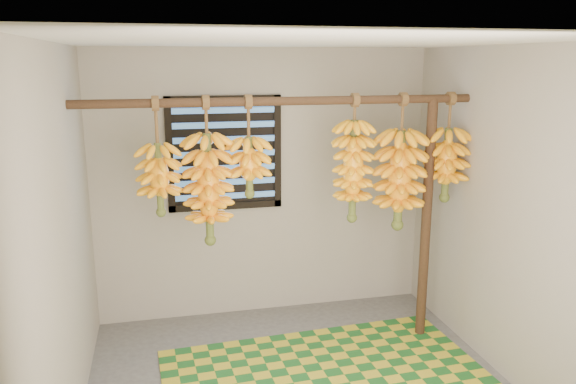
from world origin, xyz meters
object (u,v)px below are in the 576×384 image
object	(u,v)px
banana_bunch_f	(446,164)
banana_bunch_e	(399,180)
banana_bunch_d	(353,171)
banana_bunch_a	(159,179)
support_post	(426,222)
banana_bunch_c	(249,167)
banana_bunch_b	(209,189)

from	to	relation	value
banana_bunch_f	banana_bunch_e	bearing A→B (deg)	180.00
banana_bunch_d	banana_bunch_a	bearing A→B (deg)	180.00
banana_bunch_d	banana_bunch_f	distance (m)	0.80
support_post	banana_bunch_a	world-z (taller)	banana_bunch_a
support_post	banana_bunch_c	size ratio (longest dim) A/B	2.66
banana_bunch_a	banana_bunch_e	world-z (taller)	same
banana_bunch_a	banana_bunch_b	size ratio (longest dim) A/B	0.78
banana_bunch_a	banana_bunch_d	size ratio (longest dim) A/B	0.86
support_post	banana_bunch_f	xyz separation A→B (m)	(0.15, 0.00, 0.47)
banana_bunch_b	banana_bunch_d	distance (m)	1.12
banana_bunch_a	banana_bunch_b	world-z (taller)	same
banana_bunch_c	banana_bunch_e	distance (m)	1.22
support_post	banana_bunch_a	bearing A→B (deg)	180.00
banana_bunch_f	banana_bunch_a	bearing A→B (deg)	180.00
support_post	banana_bunch_d	size ratio (longest dim) A/B	2.01
banana_bunch_c	banana_bunch_e	size ratio (longest dim) A/B	0.70
banana_bunch_a	banana_bunch_b	xyz separation A→B (m)	(0.35, -0.00, -0.09)
banana_bunch_c	banana_bunch_d	distance (m)	0.82
banana_bunch_a	banana_bunch_d	xyz separation A→B (m)	(1.47, -0.00, -0.00)
banana_bunch_b	banana_bunch_f	bearing A→B (deg)	0.00
banana_bunch_f	support_post	bearing A→B (deg)	180.00
banana_bunch_e	banana_bunch_b	bearing A→B (deg)	-180.00
banana_bunch_c	banana_bunch_a	bearing A→B (deg)	180.00
support_post	banana_bunch_a	xyz separation A→B (m)	(-2.11, 0.00, 0.46)
banana_bunch_a	banana_bunch_d	world-z (taller)	same
support_post	banana_bunch_e	size ratio (longest dim) A/B	1.86
banana_bunch_a	support_post	bearing A→B (deg)	-0.00
banana_bunch_a	banana_bunch_b	bearing A→B (deg)	-0.00
support_post	banana_bunch_e	xyz separation A→B (m)	(-0.25, 0.00, 0.37)
banana_bunch_d	banana_bunch_f	size ratio (longest dim) A/B	1.14
banana_bunch_d	banana_bunch_b	bearing A→B (deg)	-180.00
banana_bunch_a	banana_bunch_d	bearing A→B (deg)	-0.00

